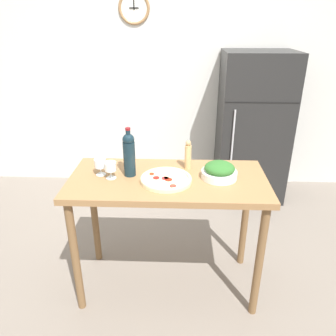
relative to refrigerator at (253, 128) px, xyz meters
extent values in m
plane|color=slate|center=(-0.90, -1.55, -0.83)|extent=(14.00, 14.00, 0.00)
cube|color=silver|center=(-0.90, 0.35, 0.47)|extent=(6.40, 0.06, 2.60)
torus|color=#997047|center=(-1.34, 0.31, 1.23)|extent=(0.34, 0.03, 0.34)
cylinder|color=silver|center=(-1.34, 0.32, 1.23)|extent=(0.29, 0.01, 0.29)
cube|color=black|center=(-1.34, 0.31, 1.23)|extent=(0.10, 0.01, 0.01)
cube|color=black|center=(-1.34, 0.31, 1.28)|extent=(0.01, 0.01, 0.13)
cube|color=black|center=(0.00, 0.00, 0.00)|extent=(0.76, 0.61, 1.66)
cube|color=black|center=(0.00, -0.30, 0.36)|extent=(0.74, 0.01, 0.01)
cylinder|color=#B2B2B7|center=(-0.27, -0.32, -0.08)|extent=(0.02, 0.02, 0.75)
cube|color=olive|center=(-0.90, -1.55, 0.10)|extent=(1.38, 0.66, 0.04)
cylinder|color=brown|center=(-1.53, -1.82, -0.38)|extent=(0.06, 0.06, 0.90)
cylinder|color=brown|center=(-0.27, -1.82, -0.38)|extent=(0.06, 0.06, 0.90)
cylinder|color=brown|center=(-1.53, -1.28, -0.38)|extent=(0.06, 0.06, 0.90)
cylinder|color=brown|center=(-0.27, -1.28, -0.38)|extent=(0.06, 0.06, 0.90)
cylinder|color=#142833|center=(-1.17, -1.51, 0.24)|extent=(0.08, 0.08, 0.25)
sphere|color=#142833|center=(-1.17, -1.51, 0.38)|extent=(0.08, 0.08, 0.08)
cylinder|color=#142833|center=(-1.17, -1.51, 0.42)|extent=(0.03, 0.03, 0.07)
cylinder|color=maroon|center=(-1.17, -1.51, 0.46)|extent=(0.03, 0.03, 0.02)
cylinder|color=silver|center=(-1.29, -1.57, 0.12)|extent=(0.07, 0.07, 0.00)
cylinder|color=silver|center=(-1.29, -1.57, 0.15)|extent=(0.01, 0.01, 0.06)
cylinder|color=white|center=(-1.29, -1.57, 0.21)|extent=(0.08, 0.08, 0.06)
cylinder|color=maroon|center=(-1.29, -1.57, 0.19)|extent=(0.07, 0.07, 0.02)
cylinder|color=silver|center=(-1.37, -1.51, 0.12)|extent=(0.07, 0.07, 0.00)
cylinder|color=silver|center=(-1.37, -1.51, 0.15)|extent=(0.01, 0.01, 0.06)
cylinder|color=white|center=(-1.37, -1.51, 0.21)|extent=(0.08, 0.08, 0.06)
cylinder|color=maroon|center=(-1.37, -1.51, 0.18)|extent=(0.07, 0.07, 0.01)
cylinder|color=tan|center=(-0.76, -1.38, 0.21)|extent=(0.05, 0.05, 0.18)
sphere|color=tan|center=(-0.76, -1.38, 0.32)|extent=(0.04, 0.04, 0.04)
cylinder|color=white|center=(-0.54, -1.53, 0.14)|extent=(0.25, 0.25, 0.05)
ellipsoid|color=#2D6628|center=(-0.54, -1.53, 0.19)|extent=(0.21, 0.21, 0.09)
cylinder|color=beige|center=(-0.91, -1.60, 0.13)|extent=(0.35, 0.35, 0.02)
torus|color=beige|center=(-0.91, -1.60, 0.14)|extent=(0.35, 0.35, 0.02)
cylinder|color=red|center=(-0.97, -1.59, 0.14)|extent=(0.04, 0.04, 0.01)
cylinder|color=red|center=(-0.89, -1.62, 0.14)|extent=(0.05, 0.05, 0.01)
cylinder|color=red|center=(-0.86, -1.71, 0.14)|extent=(0.04, 0.04, 0.01)
cylinder|color=red|center=(-0.91, -1.60, 0.14)|extent=(0.05, 0.05, 0.01)
cylinder|color=red|center=(-1.01, -1.53, 0.14)|extent=(0.03, 0.03, 0.01)
cylinder|color=red|center=(-0.91, -1.60, 0.14)|extent=(0.04, 0.04, 0.01)
camera|label=1|loc=(-0.82, -3.58, 1.12)|focal=35.00mm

